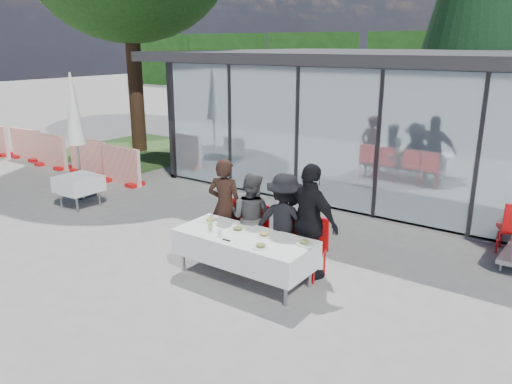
# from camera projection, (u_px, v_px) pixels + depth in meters

# --- Properties ---
(ground) EXTENTS (90.00, 90.00, 0.00)m
(ground) POSITION_uv_depth(u_px,v_px,m) (217.00, 274.00, 8.18)
(ground) COLOR gray
(ground) RESTS_ON ground
(pavilion) EXTENTS (14.80, 8.80, 3.44)m
(pavilion) POSITION_uv_depth(u_px,v_px,m) (478.00, 104.00, 12.83)
(pavilion) COLOR gray
(pavilion) RESTS_ON ground
(treeline) EXTENTS (62.50, 2.00, 4.40)m
(treeline) POSITION_uv_depth(u_px,v_px,m) (483.00, 68.00, 30.54)
(treeline) COLOR #153A12
(treeline) RESTS_ON ground
(dining_table) EXTENTS (2.26, 0.96, 0.75)m
(dining_table) POSITION_uv_depth(u_px,v_px,m) (244.00, 248.00, 7.89)
(dining_table) COLOR white
(dining_table) RESTS_ON ground
(diner_a) EXTENTS (0.77, 0.77, 1.75)m
(diner_a) POSITION_uv_depth(u_px,v_px,m) (225.00, 207.00, 8.79)
(diner_a) COLOR black
(diner_a) RESTS_ON ground
(diner_chair_a) EXTENTS (0.44, 0.44, 0.97)m
(diner_chair_a) POSITION_uv_depth(u_px,v_px,m) (229.00, 223.00, 8.97)
(diner_chair_a) COLOR red
(diner_chair_a) RESTS_ON ground
(diner_b) EXTENTS (0.83, 0.83, 1.57)m
(diner_b) POSITION_uv_depth(u_px,v_px,m) (251.00, 218.00, 8.50)
(diner_b) COLOR #4F4F4F
(diner_b) RESTS_ON ground
(diner_chair_b) EXTENTS (0.44, 0.44, 0.97)m
(diner_chair_b) POSITION_uv_depth(u_px,v_px,m) (255.00, 229.00, 8.65)
(diner_chair_b) COLOR red
(diner_chair_b) RESTS_ON ground
(diner_c) EXTENTS (1.29, 1.29, 1.66)m
(diner_c) POSITION_uv_depth(u_px,v_px,m) (284.00, 223.00, 8.12)
(diner_c) COLOR black
(diner_c) RESTS_ON ground
(diner_chair_c) EXTENTS (0.44, 0.44, 0.97)m
(diner_chair_c) POSITION_uv_depth(u_px,v_px,m) (287.00, 238.00, 8.28)
(diner_chair_c) COLOR red
(diner_chair_c) RESTS_ON ground
(diner_d) EXTENTS (1.34, 1.34, 1.89)m
(diner_d) POSITION_uv_depth(u_px,v_px,m) (310.00, 222.00, 7.82)
(diner_d) COLOR black
(diner_d) RESTS_ON ground
(diner_chair_d) EXTENTS (0.44, 0.44, 0.97)m
(diner_chair_d) POSITION_uv_depth(u_px,v_px,m) (313.00, 244.00, 8.02)
(diner_chair_d) COLOR red
(diner_chair_d) RESTS_ON ground
(plate_a) EXTENTS (0.27, 0.27, 0.07)m
(plate_a) POSITION_uv_depth(u_px,v_px,m) (210.00, 220.00, 8.41)
(plate_a) COLOR white
(plate_a) RESTS_ON dining_table
(plate_b) EXTENTS (0.27, 0.27, 0.07)m
(plate_b) POSITION_uv_depth(u_px,v_px,m) (238.00, 229.00, 8.01)
(plate_b) COLOR white
(plate_b) RESTS_ON dining_table
(plate_c) EXTENTS (0.27, 0.27, 0.07)m
(plate_c) POSITION_uv_depth(u_px,v_px,m) (264.00, 234.00, 7.79)
(plate_c) COLOR white
(plate_c) RESTS_ON dining_table
(plate_d) EXTENTS (0.27, 0.27, 0.07)m
(plate_d) POSITION_uv_depth(u_px,v_px,m) (305.00, 243.00, 7.46)
(plate_d) COLOR white
(plate_d) RESTS_ON dining_table
(plate_extra) EXTENTS (0.27, 0.27, 0.07)m
(plate_extra) POSITION_uv_depth(u_px,v_px,m) (261.00, 246.00, 7.34)
(plate_extra) COLOR white
(plate_extra) RESTS_ON dining_table
(juice_bottle) EXTENTS (0.06, 0.06, 0.15)m
(juice_bottle) POSITION_uv_depth(u_px,v_px,m) (210.00, 226.00, 8.02)
(juice_bottle) COLOR #95C150
(juice_bottle) RESTS_ON dining_table
(drinking_glasses) EXTENTS (0.07, 0.07, 0.10)m
(drinking_glasses) POSITION_uv_depth(u_px,v_px,m) (220.00, 233.00, 7.78)
(drinking_glasses) COLOR silver
(drinking_glasses) RESTS_ON dining_table
(folded_eyeglasses) EXTENTS (0.14, 0.03, 0.01)m
(folded_eyeglasses) POSITION_uv_depth(u_px,v_px,m) (226.00, 240.00, 7.61)
(folded_eyeglasses) COLOR black
(folded_eyeglasses) RESTS_ON dining_table
(spare_table_left) EXTENTS (0.86, 0.86, 0.74)m
(spare_table_left) POSITION_uv_depth(u_px,v_px,m) (79.00, 184.00, 11.39)
(spare_table_left) COLOR white
(spare_table_left) RESTS_ON ground
(market_umbrella) EXTENTS (0.50, 0.50, 3.00)m
(market_umbrella) POSITION_uv_depth(u_px,v_px,m) (74.00, 117.00, 11.82)
(market_umbrella) COLOR black
(market_umbrella) RESTS_ON ground
(construction_barriers) EXTENTS (11.00, 0.60, 1.00)m
(construction_barriers) POSITION_uv_depth(u_px,v_px,m) (24.00, 147.00, 16.09)
(construction_barriers) COLOR red
(construction_barriers) RESTS_ON ground
(grass_patch) EXTENTS (5.00, 5.00, 0.02)m
(grass_patch) POSITION_uv_depth(u_px,v_px,m) (140.00, 151.00, 17.58)
(grass_patch) COLOR #385926
(grass_patch) RESTS_ON ground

